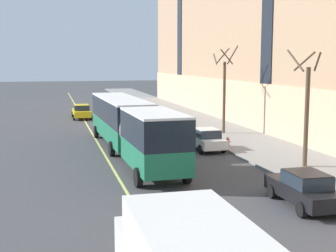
{
  "coord_description": "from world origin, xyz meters",
  "views": [
    {
      "loc": [
        -5.52,
        -22.96,
        6.3
      ],
      "look_at": [
        2.39,
        8.51,
        1.8
      ],
      "focal_mm": 50.0,
      "sensor_mm": 36.0,
      "label": 1
    }
  ],
  "objects_px": {
    "taxi_cab": "(81,111)",
    "fire_hydrant": "(228,142)",
    "parked_car_champagne_5": "(148,110)",
    "street_tree_mid_block": "(306,109)",
    "parked_car_black_1": "(304,189)",
    "parked_car_white_3": "(206,139)",
    "city_bus": "(130,124)",
    "street_tree_far_uptown": "(224,90)",
    "parked_car_red_0": "(159,116)"
  },
  "relations": [
    {
      "from": "city_bus",
      "to": "street_tree_mid_block",
      "type": "xyz_separation_m",
      "value": [
        9.29,
        -6.68,
        1.46
      ]
    },
    {
      "from": "parked_car_black_1",
      "to": "street_tree_far_uptown",
      "type": "xyz_separation_m",
      "value": [
        3.83,
        19.9,
        3.11
      ]
    },
    {
      "from": "parked_car_white_3",
      "to": "street_tree_mid_block",
      "type": "bearing_deg",
      "value": -61.89
    },
    {
      "from": "city_bus",
      "to": "taxi_cab",
      "type": "relative_size",
      "value": 4.09
    },
    {
      "from": "parked_car_black_1",
      "to": "fire_hydrant",
      "type": "bearing_deg",
      "value": 82.55
    },
    {
      "from": "taxi_cab",
      "to": "parked_car_red_0",
      "type": "bearing_deg",
      "value": -40.32
    },
    {
      "from": "taxi_cab",
      "to": "street_tree_far_uptown",
      "type": "height_order",
      "value": "street_tree_far_uptown"
    },
    {
      "from": "parked_car_champagne_5",
      "to": "fire_hydrant",
      "type": "distance_m",
      "value": 20.65
    },
    {
      "from": "parked_car_red_0",
      "to": "parked_car_white_3",
      "type": "xyz_separation_m",
      "value": [
        -0.0,
        -14.73,
        -0.0
      ]
    },
    {
      "from": "taxi_cab",
      "to": "street_tree_far_uptown",
      "type": "relative_size",
      "value": 0.64
    },
    {
      "from": "parked_car_white_3",
      "to": "street_tree_far_uptown",
      "type": "height_order",
      "value": "street_tree_far_uptown"
    },
    {
      "from": "parked_car_red_0",
      "to": "parked_car_white_3",
      "type": "distance_m",
      "value": 14.73
    },
    {
      "from": "taxi_cab",
      "to": "street_tree_mid_block",
      "type": "distance_m",
      "value": 30.3
    },
    {
      "from": "parked_car_champagne_5",
      "to": "street_tree_mid_block",
      "type": "height_order",
      "value": "street_tree_mid_block"
    },
    {
      "from": "street_tree_far_uptown",
      "to": "street_tree_mid_block",
      "type": "bearing_deg",
      "value": -90.14
    },
    {
      "from": "parked_car_white_3",
      "to": "parked_car_champagne_5",
      "type": "bearing_deg",
      "value": 89.97
    },
    {
      "from": "parked_car_champagne_5",
      "to": "parked_car_red_0",
      "type": "bearing_deg",
      "value": -90.08
    },
    {
      "from": "street_tree_mid_block",
      "to": "street_tree_far_uptown",
      "type": "distance_m",
      "value": 13.39
    },
    {
      "from": "parked_car_champagne_5",
      "to": "fire_hydrant",
      "type": "xyz_separation_m",
      "value": [
        1.73,
        -20.58,
        -0.29
      ]
    },
    {
      "from": "parked_car_black_1",
      "to": "taxi_cab",
      "type": "relative_size",
      "value": 0.95
    },
    {
      "from": "parked_car_champagne_5",
      "to": "taxi_cab",
      "type": "height_order",
      "value": "same"
    },
    {
      "from": "parked_car_white_3",
      "to": "street_tree_far_uptown",
      "type": "xyz_separation_m",
      "value": [
        3.77,
        6.38,
        3.11
      ]
    },
    {
      "from": "parked_car_black_1",
      "to": "street_tree_mid_block",
      "type": "height_order",
      "value": "street_tree_mid_block"
    },
    {
      "from": "parked_car_black_1",
      "to": "street_tree_far_uptown",
      "type": "relative_size",
      "value": 0.6
    },
    {
      "from": "city_bus",
      "to": "fire_hydrant",
      "type": "height_order",
      "value": "city_bus"
    },
    {
      "from": "parked_car_black_1",
      "to": "street_tree_mid_block",
      "type": "distance_m",
      "value": 8.03
    },
    {
      "from": "parked_car_champagne_5",
      "to": "taxi_cab",
      "type": "xyz_separation_m",
      "value": [
        -7.43,
        0.28,
        0.0
      ]
    },
    {
      "from": "parked_car_black_1",
      "to": "parked_car_white_3",
      "type": "relative_size",
      "value": 1.04
    },
    {
      "from": "street_tree_mid_block",
      "to": "fire_hydrant",
      "type": "distance_m",
      "value": 8.06
    },
    {
      "from": "parked_car_black_1",
      "to": "taxi_cab",
      "type": "xyz_separation_m",
      "value": [
        -7.37,
        34.55,
        0.0
      ]
    },
    {
      "from": "taxi_cab",
      "to": "city_bus",
      "type": "bearing_deg",
      "value": -84.98
    },
    {
      "from": "city_bus",
      "to": "parked_car_black_1",
      "type": "relative_size",
      "value": 4.3
    },
    {
      "from": "parked_car_black_1",
      "to": "fire_hydrant",
      "type": "relative_size",
      "value": 6.25
    },
    {
      "from": "city_bus",
      "to": "parked_car_white_3",
      "type": "height_order",
      "value": "city_bus"
    },
    {
      "from": "taxi_cab",
      "to": "fire_hydrant",
      "type": "distance_m",
      "value": 22.78
    },
    {
      "from": "parked_car_champagne_5",
      "to": "street_tree_far_uptown",
      "type": "distance_m",
      "value": 15.17
    },
    {
      "from": "parked_car_black_1",
      "to": "street_tree_mid_block",
      "type": "bearing_deg",
      "value": 59.77
    },
    {
      "from": "city_bus",
      "to": "fire_hydrant",
      "type": "bearing_deg",
      "value": 3.9
    },
    {
      "from": "street_tree_mid_block",
      "to": "street_tree_far_uptown",
      "type": "xyz_separation_m",
      "value": [
        0.03,
        13.39,
        0.34
      ]
    },
    {
      "from": "parked_car_red_0",
      "to": "taxi_cab",
      "type": "relative_size",
      "value": 0.91
    },
    {
      "from": "fire_hydrant",
      "to": "street_tree_mid_block",
      "type": "bearing_deg",
      "value": -74.4
    },
    {
      "from": "parked_car_black_1",
      "to": "fire_hydrant",
      "type": "height_order",
      "value": "parked_car_black_1"
    },
    {
      "from": "taxi_cab",
      "to": "fire_hydrant",
      "type": "xyz_separation_m",
      "value": [
        9.16,
        -20.85,
        -0.29
      ]
    },
    {
      "from": "taxi_cab",
      "to": "fire_hydrant",
      "type": "height_order",
      "value": "taxi_cab"
    },
    {
      "from": "city_bus",
      "to": "street_tree_mid_block",
      "type": "distance_m",
      "value": 11.53
    },
    {
      "from": "parked_car_champagne_5",
      "to": "city_bus",
      "type": "bearing_deg",
      "value": -104.77
    },
    {
      "from": "fire_hydrant",
      "to": "parked_car_white_3",
      "type": "bearing_deg",
      "value": -174.39
    },
    {
      "from": "parked_car_white_3",
      "to": "taxi_cab",
      "type": "bearing_deg",
      "value": 109.43
    },
    {
      "from": "parked_car_black_1",
      "to": "parked_car_white_3",
      "type": "distance_m",
      "value": 13.52
    },
    {
      "from": "parked_car_red_0",
      "to": "fire_hydrant",
      "type": "height_order",
      "value": "parked_car_red_0"
    }
  ]
}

